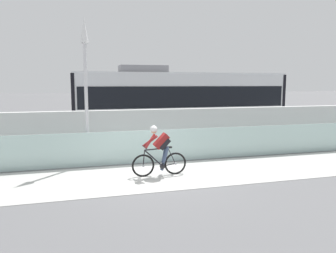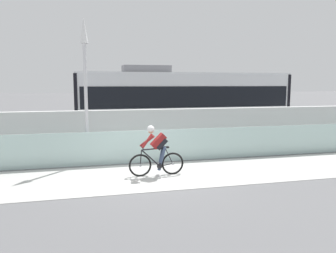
% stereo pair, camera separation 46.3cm
% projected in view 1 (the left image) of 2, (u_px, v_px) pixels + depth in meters
% --- Properties ---
extents(ground_plane, '(200.00, 200.00, 0.00)m').
position_uv_depth(ground_plane, '(153.00, 176.00, 10.52)').
color(ground_plane, slate).
extents(bike_path_deck, '(32.00, 3.20, 0.01)m').
position_uv_depth(bike_path_deck, '(153.00, 176.00, 10.52)').
color(bike_path_deck, beige).
rests_on(bike_path_deck, ground).
extents(glass_parapet, '(32.00, 0.05, 1.20)m').
position_uv_depth(glass_parapet, '(141.00, 147.00, 12.21)').
color(glass_parapet, silver).
rests_on(glass_parapet, ground).
extents(concrete_barrier_wall, '(32.00, 0.36, 1.83)m').
position_uv_depth(concrete_barrier_wall, '(133.00, 132.00, 13.89)').
color(concrete_barrier_wall, silver).
rests_on(concrete_barrier_wall, ground).
extents(tram_rail_near, '(32.00, 0.08, 0.01)m').
position_uv_depth(tram_rail_near, '(124.00, 143.00, 16.37)').
color(tram_rail_near, '#595654').
rests_on(tram_rail_near, ground).
extents(tram_rail_far, '(32.00, 0.08, 0.01)m').
position_uv_depth(tram_rail_far, '(120.00, 138.00, 17.74)').
color(tram_rail_far, '#595654').
rests_on(tram_rail_far, ground).
extents(tram, '(11.06, 2.54, 3.81)m').
position_uv_depth(tram, '(180.00, 103.00, 17.65)').
color(tram, silver).
rests_on(tram, ground).
extents(cyclist_on_bike, '(1.77, 0.58, 1.61)m').
position_uv_depth(cyclist_on_bike, '(160.00, 151.00, 10.48)').
color(cyclist_on_bike, black).
rests_on(cyclist_on_bike, ground).
extents(lamp_post_antenna, '(0.28, 0.28, 5.20)m').
position_uv_depth(lamp_post_antenna, '(85.00, 72.00, 11.64)').
color(lamp_post_antenna, gray).
rests_on(lamp_post_antenna, ground).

